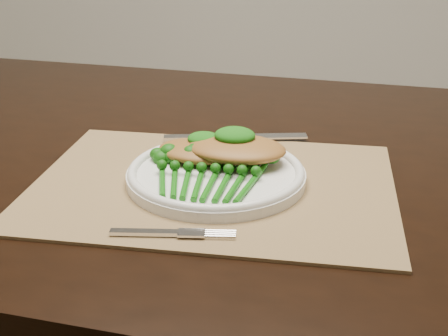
% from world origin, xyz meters
% --- Properties ---
extents(placemat, '(0.49, 0.36, 0.00)m').
position_xyz_m(placemat, '(0.09, -0.17, 0.75)').
color(placemat, olive).
rests_on(placemat, dining_table).
extents(dinner_plate, '(0.24, 0.24, 0.02)m').
position_xyz_m(dinner_plate, '(0.09, -0.16, 0.77)').
color(dinner_plate, white).
rests_on(dinner_plate, placemat).
extents(knife, '(0.23, 0.07, 0.01)m').
position_xyz_m(knife, '(0.07, -0.00, 0.76)').
color(knife, silver).
rests_on(knife, placemat).
extents(fork, '(0.15, 0.03, 0.00)m').
position_xyz_m(fork, '(0.08, -0.31, 0.76)').
color(fork, silver).
rests_on(fork, placemat).
extents(chicken_fillet_left, '(0.13, 0.10, 0.02)m').
position_xyz_m(chicken_fillet_left, '(0.06, -0.12, 0.78)').
color(chicken_fillet_left, '#9D672D').
rests_on(chicken_fillet_left, dinner_plate).
extents(chicken_fillet_right, '(0.15, 0.11, 0.03)m').
position_xyz_m(chicken_fillet_right, '(0.11, -0.12, 0.79)').
color(chicken_fillet_right, '#9D672D').
rests_on(chicken_fillet_right, dinner_plate).
extents(pesto_dollop_left, '(0.05, 0.04, 0.02)m').
position_xyz_m(pesto_dollop_left, '(0.06, -0.10, 0.79)').
color(pesto_dollop_left, '#0E4D0B').
rests_on(pesto_dollop_left, chicken_fillet_left).
extents(pesto_dollop_right, '(0.06, 0.05, 0.02)m').
position_xyz_m(pesto_dollop_right, '(0.11, -0.11, 0.81)').
color(pesto_dollop_right, '#0E4D0B').
rests_on(pesto_dollop_right, chicken_fillet_right).
extents(broccolini_bundle, '(0.14, 0.16, 0.04)m').
position_xyz_m(broccolini_bundle, '(0.08, -0.19, 0.77)').
color(broccolini_bundle, '#115E0C').
rests_on(broccolini_bundle, dinner_plate).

